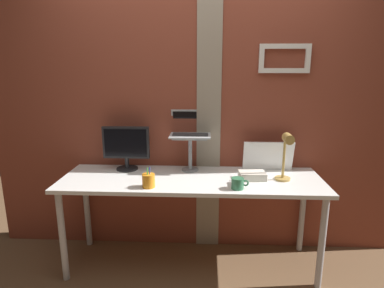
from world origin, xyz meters
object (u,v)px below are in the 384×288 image
(laptop, at_px, (191,129))
(coffee_mug, at_px, (238,183))
(whiteboard_panel, at_px, (268,156))
(monitor, at_px, (126,145))
(pen_cup, at_px, (149,181))
(desk_lamp, at_px, (286,152))

(laptop, relative_size, coffee_mug, 2.67)
(laptop, relative_size, whiteboard_panel, 0.81)
(monitor, xyz_separation_m, pen_cup, (0.26, -0.40, -0.16))
(desk_lamp, distance_m, pen_cup, 1.03)
(laptop, height_order, coffee_mug, laptop)
(coffee_mug, bearing_deg, desk_lamp, 23.72)
(monitor, xyz_separation_m, coffee_mug, (0.90, -0.40, -0.17))
(monitor, xyz_separation_m, desk_lamp, (1.26, -0.24, 0.03))
(pen_cup, bearing_deg, coffee_mug, 0.01)
(whiteboard_panel, relative_size, pen_cup, 2.70)
(whiteboard_panel, height_order, coffee_mug, whiteboard_panel)
(laptop, distance_m, coffee_mug, 0.66)
(monitor, height_order, pen_cup, monitor)
(desk_lamp, bearing_deg, pen_cup, -170.98)
(monitor, bearing_deg, pen_cup, -57.57)
(desk_lamp, height_order, coffee_mug, desk_lamp)
(monitor, height_order, desk_lamp, desk_lamp)
(whiteboard_panel, height_order, pen_cup, whiteboard_panel)
(monitor, distance_m, desk_lamp, 1.29)
(laptop, bearing_deg, coffee_mug, -52.15)
(whiteboard_panel, distance_m, pen_cup, 1.03)
(whiteboard_panel, bearing_deg, coffee_mug, -123.38)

